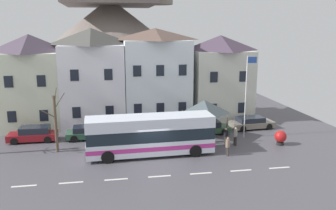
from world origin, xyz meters
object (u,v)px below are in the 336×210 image
parked_car_01 (89,132)px  pedestrian_02 (226,135)px  pedestrian_03 (228,145)px  parked_car_03 (33,134)px  flagpole (247,92)px  pedestrian_01 (204,133)px  harbour_buoy (281,137)px  hilltop_castle (111,41)px  parked_car_02 (209,127)px  public_bench (197,128)px  townhouse_00 (32,81)px  transit_bus (150,136)px  bus_shelter (204,107)px  townhouse_01 (93,77)px  parked_car_00 (251,123)px  townhouse_02 (155,75)px  townhouse_03 (220,78)px  pedestrian_00 (235,136)px  bare_tree_01 (55,122)px

parked_car_01 → pedestrian_02: pedestrian_02 is taller
pedestrian_03 → parked_car_03: bearing=157.5°
flagpole → pedestrian_01: bearing=-167.6°
harbour_buoy → hilltop_castle: bearing=113.1°
parked_car_02 → harbour_buoy: 6.91m
public_bench → parked_car_01: bearing=-179.8°
flagpole → hilltop_castle: bearing=111.3°
townhouse_00 → public_bench: (16.12, -5.34, -4.29)m
hilltop_castle → public_bench: 29.69m
transit_bus → parked_car_01: size_ratio=2.38×
bus_shelter → pedestrian_03: (0.70, -4.71, -2.14)m
bus_shelter → pedestrian_02: size_ratio=2.50×
parked_car_02 → pedestrian_03: bearing=-91.8°
townhouse_00 → parked_car_02: (17.28, -5.60, -4.15)m
transit_bus → flagpole: flagpole is taller
pedestrian_01 → harbour_buoy: (6.53, -1.71, -0.16)m
townhouse_01 → pedestrian_03: size_ratio=6.52×
transit_bus → parked_car_03: transit_bus is taller
parked_car_03 → parked_car_00: bearing=-178.2°
townhouse_02 → parked_car_03: bearing=-155.2°
townhouse_00 → townhouse_03: 20.02m
harbour_buoy → pedestrian_01: bearing=165.3°
parked_car_03 → public_bench: bearing=-180.0°
hilltop_castle → pedestrian_00: 34.19m
townhouse_00 → townhouse_01: size_ratio=0.94×
parked_car_03 → flagpole: bearing=173.8°
harbour_buoy → pedestrian_03: bearing=-162.0°
hilltop_castle → parked_car_01: 28.86m
pedestrian_01 → flagpole: 5.61m
transit_bus → bus_shelter: 6.57m
bus_shelter → flagpole: (3.95, -0.26, 1.38)m
flagpole → bare_tree_01: flagpole is taller
townhouse_01 → parked_car_03: size_ratio=2.35×
townhouse_03 → pedestrian_01: 9.99m
pedestrian_00 → hilltop_castle: bearing=107.2°
pedestrian_00 → townhouse_01: bearing=141.9°
townhouse_02 → flagpole: townhouse_02 is taller
parked_car_02 → townhouse_02: bearing=127.5°
parked_car_00 → harbour_buoy: (0.43, -5.40, 0.11)m
bus_shelter → harbour_buoy: size_ratio=2.84×
townhouse_02 → pedestrian_03: 13.61m
transit_bus → pedestrian_03: transit_bus is taller
transit_bus → parked_car_00: 12.71m
townhouse_01 → bare_tree_01: 9.51m
bare_tree_01 → flagpole: bearing=3.6°
pedestrian_03 → flagpole: 6.53m
parked_car_01 → pedestrian_03: bearing=-31.9°
parked_car_00 → pedestrian_00: bearing=-131.1°
parked_car_03 → pedestrian_00: (17.73, -4.32, 0.19)m
townhouse_01 → townhouse_03: townhouse_01 is taller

